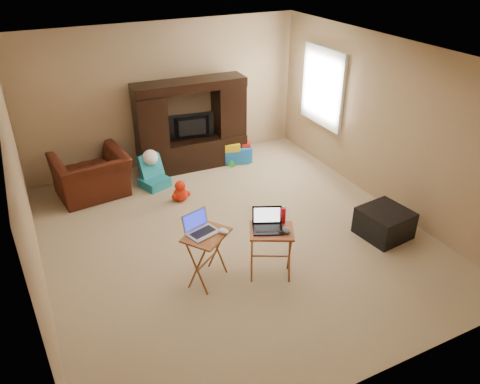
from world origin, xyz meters
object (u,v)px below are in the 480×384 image
push_toy (237,152)px  ottoman (384,223)px  television (192,128)px  mouse_right (286,230)px  mouse_left (224,231)px  laptop_right (268,221)px  tray_table_right (271,253)px  child_rocker (154,172)px  laptop_left (203,225)px  tray_table_left (207,258)px  entertainment_center (191,125)px  recliner (92,176)px  water_bottle (283,215)px  plush_toy (180,191)px

push_toy → ottoman: bearing=-59.6°
television → mouse_right: 3.41m
television → mouse_left: 3.20m
laptop_right → mouse_left: (-0.50, 0.17, -0.09)m
tray_table_right → television: bearing=112.4°
laptop_right → mouse_left: 0.53m
child_rocker → laptop_left: size_ratio=1.56×
tray_table_left → mouse_left: (0.19, -0.07, 0.37)m
ottoman → laptop_right: 1.99m
mouse_left → tray_table_right: bearing=-19.2°
television → entertainment_center: bearing=-82.2°
recliner → mouse_right: bearing=111.3°
entertainment_center → laptop_right: (-0.32, -3.31, 0.00)m
mouse_left → mouse_right: mouse_left is taller
recliner → tray_table_right: (1.55, -3.03, -0.02)m
push_toy → water_bottle: (-0.86, -3.06, 0.57)m
laptop_right → television: bearing=108.2°
television → child_rocker: 1.08m
ottoman → tray_table_left: 2.60m
laptop_right → water_bottle: size_ratio=1.70×
entertainment_center → television: (-0.00, -0.04, -0.03)m
push_toy → laptop_left: size_ratio=1.56×
tray_table_left → television: bearing=36.1°
laptop_left → water_bottle: size_ratio=1.71×
plush_toy → laptop_right: bearing=-81.9°
plush_toy → laptop_left: laptop_left is taller
recliner → child_rocker: recliner is taller
water_bottle → mouse_right: bearing=-109.3°
tray_table_left → laptop_left: bearing=99.5°
tray_table_left → laptop_right: bearing=-54.6°
ottoman → mouse_left: 2.45m
tray_table_left → water_bottle: water_bottle is taller
mouse_right → water_bottle: bearing=70.7°
tray_table_right → recliner: bearing=144.4°
plush_toy → push_toy: 1.68m
entertainment_center → recliner: bearing=-168.6°
entertainment_center → television: entertainment_center is taller
ottoman → laptop_left: size_ratio=1.75×
water_bottle → plush_toy: bearing=104.4°
ottoman → mouse_left: bearing=177.1°
mouse_right → tray_table_right: bearing=137.3°
recliner → mouse_left: (1.02, -2.85, 0.35)m
tray_table_right → push_toy: bearing=98.5°
recliner → plush_toy: 1.45m
laptop_left → mouse_right: 0.98m
recliner → ottoman: recliner is taller
plush_toy → mouse_left: size_ratio=2.58×
tray_table_right → mouse_right: 0.41m
entertainment_center → plush_toy: 1.40m
ottoman → mouse_left: mouse_left is taller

